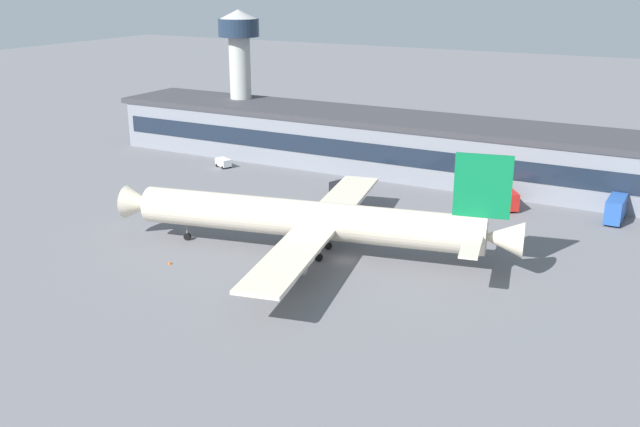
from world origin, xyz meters
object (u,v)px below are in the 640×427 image
object	(u,v)px
control_tower	(240,63)
crew_van	(343,186)
airliner	(313,220)
baggage_tug	(224,162)
catering_truck	(616,208)
fuel_truck	(503,196)
traffic_cone_0	(170,262)

from	to	relation	value
control_tower	crew_van	xyz separation A→B (m)	(39.06, -24.26, -18.23)
airliner	baggage_tug	xyz separation A→B (m)	(-41.05, 34.78, -4.19)
control_tower	baggage_tug	size ratio (longest dim) A/B	7.68
crew_van	baggage_tug	bearing A→B (deg)	170.00
airliner	catering_truck	xyz separation A→B (m)	(37.02, 36.80, -2.99)
catering_truck	fuel_truck	bearing A→B (deg)	-177.99
control_tower	baggage_tug	bearing A→B (deg)	-67.08
airliner	baggage_tug	distance (m)	53.97
baggage_tug	crew_van	size ratio (longest dim) A/B	0.73
control_tower	baggage_tug	distance (m)	27.60
control_tower	catering_truck	world-z (taller)	control_tower
airliner	fuel_truck	bearing A→B (deg)	62.95
baggage_tug	airliner	bearing A→B (deg)	-40.27
catering_truck	crew_van	bearing A→B (deg)	-170.92
airliner	control_tower	distance (m)	74.00
airliner	baggage_tug	size ratio (longest dim) A/B	14.60
fuel_truck	catering_truck	size ratio (longest dim) A/B	1.18
catering_truck	traffic_cone_0	distance (m)	72.90
traffic_cone_0	airliner	bearing A→B (deg)	39.74
airliner	catering_truck	size ratio (longest dim) A/B	8.28
control_tower	catering_truck	bearing A→B (deg)	-11.03
control_tower	baggage_tug	world-z (taller)	control_tower
baggage_tug	crew_van	xyz separation A→B (m)	(31.12, -5.49, 0.37)
crew_van	control_tower	bearing A→B (deg)	148.15
airliner	traffic_cone_0	distance (m)	21.33
fuel_truck	traffic_cone_0	xyz separation A→B (m)	(-34.40, -49.41, -1.58)
baggage_tug	traffic_cone_0	distance (m)	54.21
airliner	crew_van	xyz separation A→B (m)	(-9.93, 29.29, -3.82)
fuel_truck	crew_van	xyz separation A→B (m)	(-28.39, -6.85, -0.42)
control_tower	fuel_truck	world-z (taller)	control_tower
airliner	crew_van	world-z (taller)	airliner
baggage_tug	fuel_truck	distance (m)	59.53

